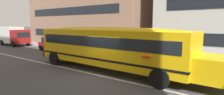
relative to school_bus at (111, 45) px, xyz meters
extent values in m
plane|color=#424244|center=(0.39, -1.45, -1.83)|extent=(400.00, 400.00, 0.00)
cube|color=gray|center=(0.39, 6.11, -1.82)|extent=(120.00, 3.00, 0.01)
cube|color=silver|center=(0.39, -1.45, -1.82)|extent=(110.00, 0.16, 0.01)
cube|color=yellow|center=(-0.27, 0.00, -0.12)|extent=(11.79, 2.85, 2.35)
cube|color=yellow|center=(6.46, -0.10, -0.71)|extent=(1.74, 2.27, 1.17)
cube|color=black|center=(-6.23, 0.09, -1.10)|extent=(0.25, 2.67, 0.38)
cube|color=black|center=(-0.27, 0.00, 0.30)|extent=(11.08, 2.88, 0.68)
cube|color=black|center=(-0.27, 0.00, -0.81)|extent=(11.81, 2.88, 0.13)
ellipsoid|color=yellow|center=(-0.27, 0.00, 1.06)|extent=(11.31, 2.63, 0.38)
cylinder|color=red|center=(3.47, -1.58, -0.24)|extent=(0.48, 0.48, 0.03)
cylinder|color=black|center=(4.22, 1.27, -1.29)|extent=(1.07, 0.32, 1.07)
cylinder|color=black|center=(4.18, -1.40, -1.29)|extent=(1.07, 0.32, 1.07)
cylinder|color=black|center=(-4.71, 1.41, -1.29)|extent=(1.07, 0.32, 1.07)
cylinder|color=black|center=(-4.75, -1.26, -1.29)|extent=(1.07, 0.32, 1.07)
cube|color=maroon|center=(-11.67, 3.48, -1.18)|extent=(3.96, 1.85, 0.70)
cube|color=black|center=(-11.82, 3.49, -0.51)|extent=(2.26, 1.65, 0.64)
cylinder|color=black|center=(-10.34, 4.28, -1.53)|extent=(0.61, 0.20, 0.60)
cylinder|color=black|center=(-10.41, 2.58, -1.53)|extent=(0.61, 0.20, 0.60)
cylinder|color=black|center=(-12.94, 4.38, -1.53)|extent=(0.61, 0.20, 0.60)
cylinder|color=black|center=(-13.01, 2.68, -1.53)|extent=(0.61, 0.20, 0.60)
cube|color=maroon|center=(-19.25, 3.30, -0.41)|extent=(1.81, 2.21, 2.00)
cube|color=black|center=(-18.33, 3.30, -0.11)|extent=(0.05, 1.85, 0.70)
cube|color=silver|center=(-22.25, 3.28, -0.21)|extent=(4.21, 2.22, 2.40)
cylinder|color=black|center=(-19.25, 4.40, -1.41)|extent=(0.84, 0.26, 0.84)
cylinder|color=black|center=(-19.24, 2.20, -1.41)|extent=(0.84, 0.26, 0.84)
cylinder|color=black|center=(-22.82, 4.38, -1.41)|extent=(0.84, 0.26, 0.84)
cylinder|color=black|center=(-22.81, 2.18, -1.41)|extent=(0.84, 0.26, 0.84)
cube|color=black|center=(-13.43, 7.59, 0.09)|extent=(17.83, 0.04, 1.10)
cube|color=black|center=(-13.43, 7.59, 3.29)|extent=(17.83, 0.04, 1.10)
camera|label=1|loc=(7.60, -10.01, 1.46)|focal=29.08mm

